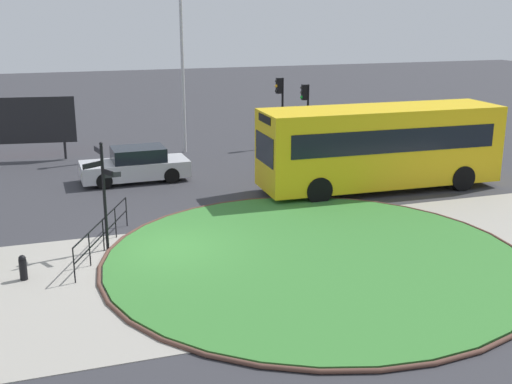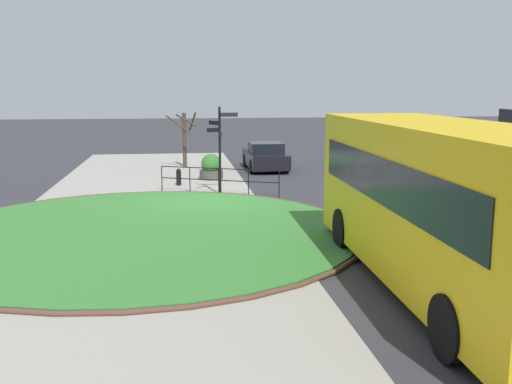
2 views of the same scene
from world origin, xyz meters
TOP-DOWN VIEW (x-y plane):
  - ground at (0.00, 0.00)m, footprint 120.00×120.00m
  - sidewalk_paving at (0.00, -2.10)m, footprint 32.00×7.79m
  - grass_island at (3.89, -2.01)m, footprint 11.84×11.84m
  - grass_kerb_ring at (3.89, -2.01)m, footprint 12.15×12.15m
  - signpost_directional at (-1.64, 0.55)m, footprint 1.08×1.16m
  - bollard_foreground at (-3.95, -0.97)m, footprint 0.20×0.20m
  - railing_grass_edge at (-1.75, 0.50)m, footprint 1.92×4.27m
  - bus_yellow at (9.27, 4.08)m, footprint 9.56×2.81m
  - car_trailing at (0.32, 8.34)m, footprint 4.42×1.93m
  - traffic_light_near at (9.63, 12.53)m, footprint 0.49×0.26m
  - traffic_light_far at (8.37, 12.87)m, footprint 0.49×0.29m
  - lamppost_tall at (3.46, 13.25)m, footprint 0.32×0.32m
  - billboard_left at (-3.91, 13.76)m, footprint 4.42×0.80m

SIDE VIEW (x-z plane):
  - ground at x=0.00m, z-range 0.00..0.00m
  - sidewalk_paving at x=0.00m, z-range 0.00..0.02m
  - grass_island at x=3.89m, z-range 0.00..0.10m
  - grass_kerb_ring at x=3.89m, z-range 0.00..0.11m
  - bollard_foreground at x=-3.95m, z-range 0.01..0.72m
  - railing_grass_edge at x=-1.75m, z-range 0.15..1.13m
  - car_trailing at x=0.32m, z-range -0.05..1.37m
  - bus_yellow at x=9.27m, z-range 0.12..3.36m
  - billboard_left at x=-3.91m, z-range 0.37..3.36m
  - signpost_directional at x=-1.64m, z-range 0.31..3.58m
  - traffic_light_near at x=9.63m, z-range 0.76..3.98m
  - traffic_light_far at x=8.37m, z-range 0.84..4.39m
  - lamppost_tall at x=3.46m, z-range 0.30..9.15m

